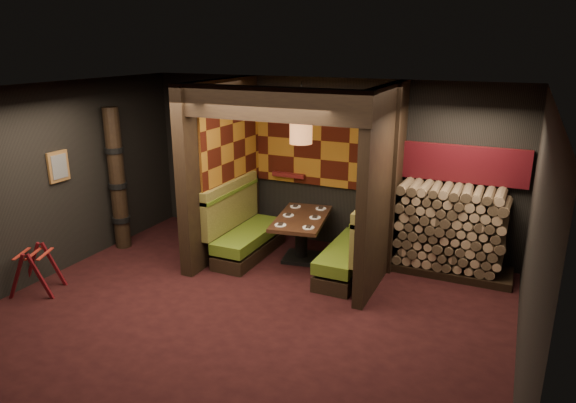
# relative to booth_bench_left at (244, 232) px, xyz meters

# --- Properties ---
(floor) EXTENTS (6.50, 5.50, 0.02)m
(floor) POSITION_rel_booth_bench_left_xyz_m (0.96, -1.65, -0.41)
(floor) COLOR black
(floor) RESTS_ON ground
(ceiling) EXTENTS (6.50, 5.50, 0.02)m
(ceiling) POSITION_rel_booth_bench_left_xyz_m (0.96, -1.65, 2.46)
(ceiling) COLOR black
(ceiling) RESTS_ON ground
(wall_back) EXTENTS (6.50, 0.02, 2.85)m
(wall_back) POSITION_rel_booth_bench_left_xyz_m (0.96, 1.11, 1.02)
(wall_back) COLOR black
(wall_back) RESTS_ON ground
(wall_front) EXTENTS (6.50, 0.02, 2.85)m
(wall_front) POSITION_rel_booth_bench_left_xyz_m (0.96, -4.41, 1.02)
(wall_front) COLOR black
(wall_front) RESTS_ON ground
(wall_left) EXTENTS (0.02, 5.50, 2.85)m
(wall_left) POSITION_rel_booth_bench_left_xyz_m (-2.30, -1.65, 1.02)
(wall_left) COLOR black
(wall_left) RESTS_ON ground
(wall_right) EXTENTS (0.02, 5.50, 2.85)m
(wall_right) POSITION_rel_booth_bench_left_xyz_m (4.22, -1.65, 1.02)
(wall_right) COLOR black
(wall_right) RESTS_ON ground
(partition_left) EXTENTS (0.20, 2.20, 2.85)m
(partition_left) POSITION_rel_booth_bench_left_xyz_m (-0.39, -0.00, 1.02)
(partition_left) COLOR black
(partition_left) RESTS_ON floor
(partition_right) EXTENTS (0.15, 2.10, 2.85)m
(partition_right) POSITION_rel_booth_bench_left_xyz_m (2.26, 0.05, 1.02)
(partition_right) COLOR black
(partition_right) RESTS_ON floor
(header_beam) EXTENTS (2.85, 0.18, 0.44)m
(header_beam) POSITION_rel_booth_bench_left_xyz_m (0.94, -0.95, 2.23)
(header_beam) COLOR black
(header_beam) RESTS_ON partition_left
(tapa_back_panel) EXTENTS (2.40, 0.06, 1.55)m
(tapa_back_panel) POSITION_rel_booth_bench_left_xyz_m (0.94, 1.06, 1.42)
(tapa_back_panel) COLOR #905917
(tapa_back_panel) RESTS_ON wall_back
(tapa_side_panel) EXTENTS (0.04, 1.85, 1.45)m
(tapa_side_panel) POSITION_rel_booth_bench_left_xyz_m (-0.27, 0.17, 1.45)
(tapa_side_panel) COLOR #905917
(tapa_side_panel) RESTS_ON partition_left
(lacquer_shelf) EXTENTS (0.60, 0.12, 0.07)m
(lacquer_shelf) POSITION_rel_booth_bench_left_xyz_m (0.36, 1.00, 0.78)
(lacquer_shelf) COLOR #5C1515
(lacquer_shelf) RESTS_ON wall_back
(booth_bench_left) EXTENTS (0.68, 1.60, 1.14)m
(booth_bench_left) POSITION_rel_booth_bench_left_xyz_m (0.00, 0.00, 0.00)
(booth_bench_left) COLOR black
(booth_bench_left) RESTS_ON floor
(booth_bench_right) EXTENTS (0.68, 1.60, 1.14)m
(booth_bench_right) POSITION_rel_booth_bench_left_xyz_m (1.89, 0.00, 0.00)
(booth_bench_right) COLOR black
(booth_bench_right) RESTS_ON floor
(dining_table) EXTENTS (0.98, 1.50, 0.73)m
(dining_table) POSITION_rel_booth_bench_left_xyz_m (0.94, 0.22, 0.10)
(dining_table) COLOR black
(dining_table) RESTS_ON floor
(place_settings) EXTENTS (0.77, 1.19, 0.03)m
(place_settings) POSITION_rel_booth_bench_left_xyz_m (0.94, 0.22, 0.34)
(place_settings) COLOR white
(place_settings) RESTS_ON dining_table
(pendant_lamp) EXTENTS (0.34, 0.34, 0.93)m
(pendant_lamp) POSITION_rel_booth_bench_left_xyz_m (0.94, 0.17, 1.75)
(pendant_lamp) COLOR #AC6535
(pendant_lamp) RESTS_ON ceiling
(framed_picture) EXTENTS (0.05, 0.36, 0.46)m
(framed_picture) POSITION_rel_booth_bench_left_xyz_m (-2.25, -1.55, 1.22)
(framed_picture) COLOR brown
(framed_picture) RESTS_ON wall_left
(luggage_rack) EXTENTS (0.78, 0.67, 0.71)m
(luggage_rack) POSITION_rel_booth_bench_left_xyz_m (-2.01, -2.38, -0.05)
(luggage_rack) COLOR #4A0B0F
(luggage_rack) RESTS_ON floor
(totem_column) EXTENTS (0.31, 0.31, 2.40)m
(totem_column) POSITION_rel_booth_bench_left_xyz_m (-2.09, -0.55, 0.79)
(totem_column) COLOR black
(totem_column) RESTS_ON floor
(firewood_stack) EXTENTS (1.73, 0.70, 1.36)m
(firewood_stack) POSITION_rel_booth_bench_left_xyz_m (3.25, 0.70, 0.28)
(firewood_stack) COLOR black
(firewood_stack) RESTS_ON floor
(mosaic_header) EXTENTS (1.83, 0.10, 0.56)m
(mosaic_header) POSITION_rel_booth_bench_left_xyz_m (3.25, 1.03, 1.24)
(mosaic_header) COLOR maroon
(mosaic_header) RESTS_ON wall_back
(bay_front_post) EXTENTS (0.08, 0.08, 2.85)m
(bay_front_post) POSITION_rel_booth_bench_left_xyz_m (2.35, 0.31, 1.02)
(bay_front_post) COLOR black
(bay_front_post) RESTS_ON floor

